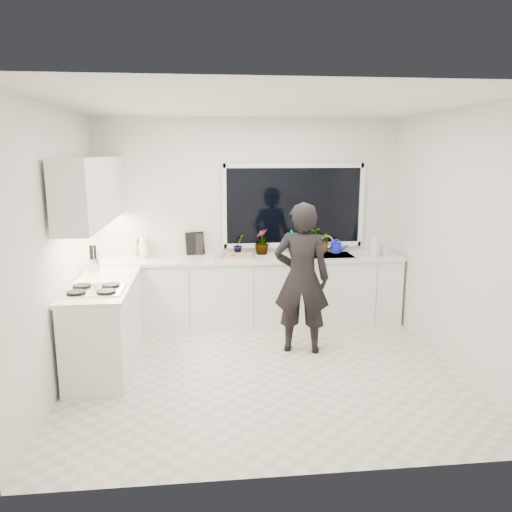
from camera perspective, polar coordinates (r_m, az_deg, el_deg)
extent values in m
cube|color=beige|center=(5.39, 1.01, -13.04)|extent=(4.00, 3.50, 0.02)
cube|color=white|center=(6.70, -0.83, 4.05)|extent=(4.00, 0.02, 2.70)
cube|color=white|center=(5.12, -21.83, 0.80)|extent=(0.02, 3.50, 2.70)
cube|color=white|center=(5.59, 21.98, 1.64)|extent=(0.02, 3.50, 2.70)
cube|color=white|center=(4.91, 1.13, 17.14)|extent=(4.00, 3.50, 0.02)
cube|color=black|center=(6.72, 4.31, 5.76)|extent=(1.80, 0.02, 1.00)
cube|color=white|center=(6.58, -0.56, -4.19)|extent=(3.92, 0.58, 0.88)
cube|color=white|center=(5.60, -16.79, -7.60)|extent=(0.58, 1.60, 0.88)
cube|color=silver|center=(6.46, -0.56, -0.29)|extent=(3.94, 0.62, 0.04)
cube|color=silver|center=(5.47, -17.08, -3.04)|extent=(0.62, 1.60, 0.04)
cube|color=white|center=(5.69, -18.21, 7.15)|extent=(0.34, 2.10, 0.70)
cube|color=silver|center=(6.66, 8.46, -0.31)|extent=(0.58, 0.42, 0.14)
cylinder|color=silver|center=(6.82, 8.08, 1.35)|extent=(0.03, 0.03, 0.22)
cube|color=black|center=(5.14, -18.04, -3.66)|extent=(0.56, 0.48, 0.03)
imported|color=black|center=(5.64, 5.23, -2.55)|extent=(0.70, 0.54, 1.72)
cube|color=silver|center=(6.42, -2.44, -0.06)|extent=(0.54, 0.43, 0.03)
cube|color=#AC1619|center=(6.42, -2.44, 0.09)|extent=(0.49, 0.38, 0.01)
cylinder|color=#161ED1|center=(6.82, 9.14, 0.94)|extent=(0.15, 0.15, 0.13)
cylinder|color=white|center=(6.55, -12.71, 0.93)|extent=(0.13, 0.13, 0.26)
cube|color=olive|center=(6.60, -12.89, 0.82)|extent=(0.15, 0.13, 0.22)
cylinder|color=#B6B7BB|center=(5.92, -18.05, -1.02)|extent=(0.16, 0.16, 0.16)
cube|color=black|center=(6.65, -6.91, 1.37)|extent=(0.21, 0.11, 0.28)
cube|color=black|center=(6.65, -6.98, 1.46)|extent=(0.24, 0.09, 0.30)
imported|color=#26662D|center=(6.59, -2.01, 1.29)|extent=(0.19, 0.19, 0.26)
imported|color=#26662D|center=(6.61, 0.67, 1.66)|extent=(0.22, 0.22, 0.34)
imported|color=#26662D|center=(6.67, 4.16, 1.62)|extent=(0.19, 0.15, 0.31)
imported|color=#26662D|center=(6.75, 7.39, 1.71)|extent=(0.33, 0.29, 0.32)
imported|color=#D8BF66|center=(6.64, 13.48, 1.34)|extent=(0.18, 0.18, 0.33)
imported|color=#D8BF66|center=(6.71, 14.66, 0.83)|extent=(0.12, 0.12, 0.20)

